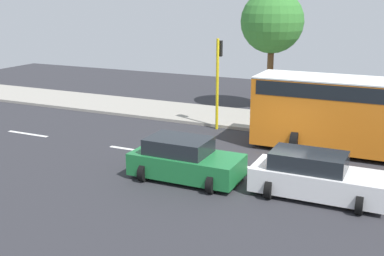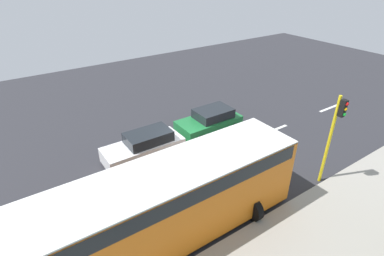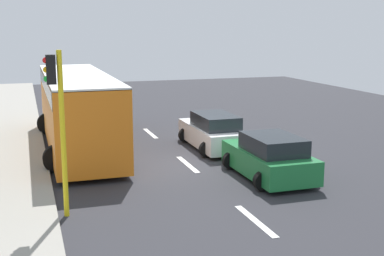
{
  "view_description": "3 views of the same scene",
  "coord_description": "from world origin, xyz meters",
  "px_view_note": "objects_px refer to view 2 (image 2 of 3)",
  "views": [
    {
      "loc": [
        -17.05,
        -4.76,
        6.44
      ],
      "look_at": [
        -0.83,
        2.81,
        1.57
      ],
      "focal_mm": 45.25,
      "sensor_mm": 36.0,
      "label": 1
    },
    {
      "loc": [
        10.96,
        -7.7,
        9.42
      ],
      "look_at": [
        -0.78,
        0.25,
        1.59
      ],
      "focal_mm": 28.24,
      "sensor_mm": 36.0,
      "label": 2
    },
    {
      "loc": [
        5.62,
        17.84,
        5.09
      ],
      "look_at": [
        0.09,
        0.81,
        1.56
      ],
      "focal_mm": 48.25,
      "sensor_mm": 36.0,
      "label": 3
    }
  ],
  "objects_px": {
    "car_white": "(145,147)",
    "motorcycle": "(11,243)",
    "traffic_light_corner": "(334,129)",
    "city_bus": "(163,202)",
    "car_green": "(210,122)"
  },
  "relations": [
    {
      "from": "car_white",
      "to": "traffic_light_corner",
      "type": "height_order",
      "value": "traffic_light_corner"
    },
    {
      "from": "car_green",
      "to": "motorcycle",
      "type": "height_order",
      "value": "motorcycle"
    },
    {
      "from": "motorcycle",
      "to": "car_white",
      "type": "bearing_deg",
      "value": 114.03
    },
    {
      "from": "traffic_light_corner",
      "to": "city_bus",
      "type": "bearing_deg",
      "value": -98.79
    },
    {
      "from": "traffic_light_corner",
      "to": "car_green",
      "type": "bearing_deg",
      "value": -167.47
    },
    {
      "from": "motorcycle",
      "to": "traffic_light_corner",
      "type": "distance_m",
      "value": 13.62
    },
    {
      "from": "car_green",
      "to": "motorcycle",
      "type": "xyz_separation_m",
      "value": [
        3.33,
        -11.37,
        -0.07
      ]
    },
    {
      "from": "car_green",
      "to": "city_bus",
      "type": "bearing_deg",
      "value": -48.38
    },
    {
      "from": "car_green",
      "to": "traffic_light_corner",
      "type": "xyz_separation_m",
      "value": [
        6.98,
        1.55,
        2.22
      ]
    },
    {
      "from": "city_bus",
      "to": "traffic_light_corner",
      "type": "distance_m",
      "value": 8.18
    },
    {
      "from": "car_white",
      "to": "city_bus",
      "type": "relative_size",
      "value": 0.39
    },
    {
      "from": "car_white",
      "to": "traffic_light_corner",
      "type": "xyz_separation_m",
      "value": [
        6.65,
        6.18,
        2.22
      ]
    },
    {
      "from": "car_white",
      "to": "motorcycle",
      "type": "bearing_deg",
      "value": -65.97
    },
    {
      "from": "car_green",
      "to": "car_white",
      "type": "relative_size",
      "value": 0.93
    },
    {
      "from": "car_white",
      "to": "motorcycle",
      "type": "distance_m",
      "value": 7.38
    }
  ]
}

